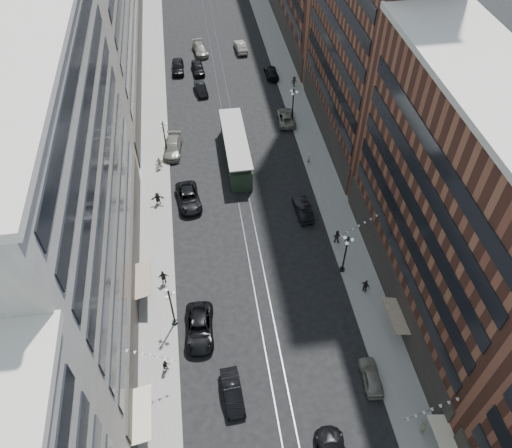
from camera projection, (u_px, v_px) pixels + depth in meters
ground at (230, 128)px, 72.87m from camera, size 220.00×220.00×0.00m
sidewalk_west at (153, 97)px, 78.47m from camera, size 4.00×180.00×0.15m
sidewalk_east at (290, 85)px, 80.70m from camera, size 4.00×180.00×0.15m
rail_west at (219, 92)px, 79.56m from camera, size 0.12×180.00×0.02m
rail_east at (227, 91)px, 79.70m from camera, size 0.12×180.00×0.02m
building_west_mid at (62, 197)px, 42.67m from camera, size 8.00×36.00×28.00m
building_east_mid at (456, 213)px, 44.20m from camera, size 8.00×30.00×24.00m
lamppost_sw_far at (172, 306)px, 48.04m from camera, size 1.03×1.14×5.52m
lamppost_sw_mid at (165, 137)px, 66.30m from camera, size 1.03×1.14×5.52m
lamppost_se_far at (345, 253)px, 52.61m from camera, size 1.03×1.14×5.52m
lamppost_se_mid at (293, 105)px, 71.55m from camera, size 1.03×1.14×5.52m
streetcar at (236, 150)px, 66.75m from camera, size 2.96×13.39×3.71m
car_2 at (199, 328)px, 49.00m from camera, size 3.16×6.13×1.65m
car_4 at (371, 377)px, 45.65m from camera, size 1.90×4.22×1.41m
car_5 at (233, 392)px, 44.55m from camera, size 1.92×4.79×1.55m
pedestrian_2 at (166, 366)px, 46.12m from camera, size 0.86×0.66×1.56m
pedestrian_4 at (423, 426)px, 42.14m from camera, size 0.87×1.23×1.91m
car_7 at (189, 198)px, 61.65m from camera, size 3.32×6.12×1.63m
car_8 at (173, 147)px, 68.52m from camera, size 3.02×5.92×1.65m
car_9 at (178, 67)px, 83.22m from camera, size 2.12×4.99×1.68m
car_10 at (303, 209)px, 60.38m from camera, size 1.83×4.73×1.54m
car_11 at (286, 117)px, 73.47m from camera, size 2.83×5.47×1.47m
car_12 at (271, 72)px, 82.27m from camera, size 2.04×4.84×1.39m
car_13 at (198, 68)px, 83.06m from camera, size 2.23×4.77×1.58m
car_14 at (241, 47)px, 88.07m from camera, size 2.08×4.94×1.59m
pedestrian_5 at (158, 198)px, 61.29m from camera, size 1.63×0.55×1.73m
pedestrian_6 at (159, 163)px, 65.91m from camera, size 1.09×0.57×1.79m
pedestrian_7 at (337, 236)px, 56.96m from camera, size 1.00×0.79×1.81m
pedestrian_8 at (309, 159)px, 66.56m from camera, size 0.70×0.60×1.63m
pedestrian_9 at (294, 82)px, 79.72m from camera, size 1.18×0.68×1.72m
car_extra_0 at (201, 89)px, 78.85m from camera, size 2.12×4.55×1.44m
car_extra_1 at (200, 49)px, 87.47m from camera, size 2.82×5.61×1.56m
pedestrian_extra_0 at (366, 286)px, 52.20m from camera, size 1.06×1.10×1.79m
pedestrian_extra_2 at (164, 277)px, 52.89m from camera, size 1.16×0.58×1.93m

